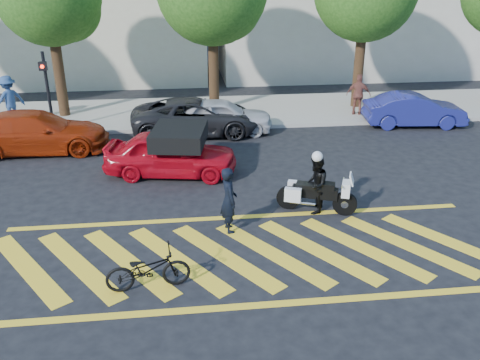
{
  "coord_description": "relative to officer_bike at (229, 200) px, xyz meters",
  "views": [
    {
      "loc": [
        -1.42,
        -10.06,
        6.29
      ],
      "look_at": [
        -0.02,
        1.97,
        1.05
      ],
      "focal_mm": 38.0,
      "sensor_mm": 36.0,
      "label": 1
    }
  ],
  "objects": [
    {
      "name": "bicycle",
      "position": [
        -1.9,
        -2.27,
        -0.4
      ],
      "size": [
        1.8,
        0.8,
        0.91
      ],
      "primitive_type": "imported",
      "rotation": [
        0.0,
        0.0,
        1.69
      ],
      "color": "black",
      "rests_on": "ground"
    },
    {
      "name": "parked_mid_left",
      "position": [
        -0.51,
        7.97,
        -0.16
      ],
      "size": [
        5.07,
        2.47,
        1.39
      ],
      "primitive_type": "imported",
      "rotation": [
        0.0,
        0.0,
        1.54
      ],
      "color": "black",
      "rests_on": "ground"
    },
    {
      "name": "officer_moto",
      "position": [
        2.4,
        0.77,
        -0.05
      ],
      "size": [
        0.85,
        0.95,
        1.61
      ],
      "primitive_type": "imported",
      "rotation": [
        0.0,
        0.0,
        -1.94
      ],
      "color": "black",
      "rests_on": "ground"
    },
    {
      "name": "parked_mid_right",
      "position": [
        0.44,
        7.97,
        -0.16
      ],
      "size": [
        4.13,
        1.86,
        1.38
      ],
      "primitive_type": "imported",
      "rotation": [
        0.0,
        0.0,
        1.51
      ],
      "color": "silver",
      "rests_on": "ground"
    },
    {
      "name": "sidewalk",
      "position": [
        0.39,
        10.77,
        -0.78
      ],
      "size": [
        60.0,
        5.0,
        0.15
      ],
      "primitive_type": "cube",
      "color": "#9E998E",
      "rests_on": "ground"
    },
    {
      "name": "parked_right",
      "position": [
        8.41,
        7.97,
        -0.19
      ],
      "size": [
        4.17,
        1.82,
        1.33
      ],
      "primitive_type": "imported",
      "rotation": [
        0.0,
        0.0,
        1.47
      ],
      "color": "navy",
      "rests_on": "ground"
    },
    {
      "name": "pedestrian_left",
      "position": [
        -8.01,
        9.85,
        0.26
      ],
      "size": [
        1.41,
        1.36,
        1.93
      ],
      "primitive_type": "imported",
      "rotation": [
        0.0,
        0.0,
        3.86
      ],
      "color": "navy",
      "rests_on": "sidewalk"
    },
    {
      "name": "police_motorcycle",
      "position": [
        2.42,
        0.79,
        -0.33
      ],
      "size": [
        2.08,
        1.12,
        0.96
      ],
      "rotation": [
        0.0,
        0.0,
        -0.37
      ],
      "color": "black",
      "rests_on": "ground"
    },
    {
      "name": "pedestrian_right",
      "position": [
        6.49,
        9.38,
        0.17
      ],
      "size": [
        1.1,
        0.77,
        1.74
      ],
      "primitive_type": "imported",
      "rotation": [
        0.0,
        0.0,
        2.76
      ],
      "color": "brown",
      "rests_on": "sidewalk"
    },
    {
      "name": "ground",
      "position": [
        0.39,
        -1.23,
        -0.85
      ],
      "size": [
        90.0,
        90.0,
        0.0
      ],
      "primitive_type": "plane",
      "color": "black",
      "rests_on": "ground"
    },
    {
      "name": "parked_left",
      "position": [
        -6.21,
        6.57,
        -0.13
      ],
      "size": [
        5.02,
        2.12,
        1.45
      ],
      "primitive_type": "imported",
      "rotation": [
        0.0,
        0.0,
        1.59
      ],
      "color": "#952409",
      "rests_on": "ground"
    },
    {
      "name": "red_convertible",
      "position": [
        -1.47,
        3.88,
        -0.15
      ],
      "size": [
        4.35,
        2.33,
        1.41
      ],
      "primitive_type": "imported",
      "rotation": [
        0.0,
        0.0,
        1.4
      ],
      "color": "#BA0817",
      "rests_on": "ground"
    },
    {
      "name": "crosswalk",
      "position": [
        0.35,
        -1.23,
        -0.85
      ],
      "size": [
        12.33,
        4.0,
        0.01
      ],
      "color": "yellow",
      "rests_on": "ground"
    },
    {
      "name": "signal_pole",
      "position": [
        -6.11,
        8.51,
        1.07
      ],
      "size": [
        0.28,
        0.43,
        3.2
      ],
      "color": "black",
      "rests_on": "ground"
    },
    {
      "name": "officer_bike",
      "position": [
        0.0,
        0.0,
        0.0
      ],
      "size": [
        0.51,
        0.68,
        1.71
      ],
      "primitive_type": "imported",
      "rotation": [
        0.0,
        0.0,
        1.75
      ],
      "color": "black",
      "rests_on": "ground"
    }
  ]
}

